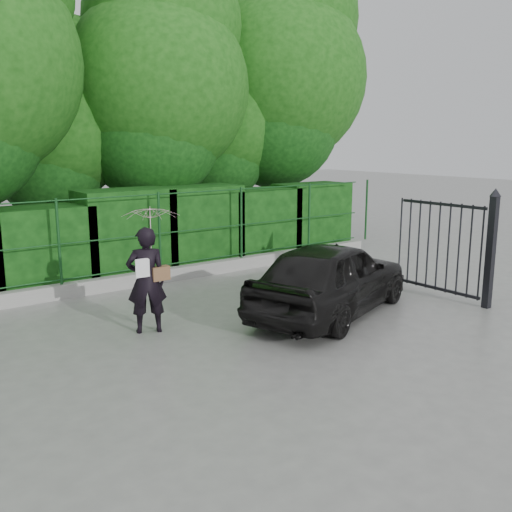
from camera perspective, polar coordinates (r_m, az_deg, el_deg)
ground at (r=9.63m, az=0.93°, el=-8.23°), size 80.00×80.00×0.00m
kerb at (r=13.29m, az=-11.01°, el=-2.20°), size 14.00×0.25×0.30m
fence at (r=13.18m, az=-10.32°, el=2.37°), size 14.13×0.06×1.80m
hedge at (r=13.99m, az=-13.14°, el=2.02°), size 14.20×1.20×2.22m
trees at (r=16.39m, az=-13.05°, el=16.02°), size 17.10×6.15×8.08m
gate at (r=12.19m, az=20.53°, el=1.03°), size 0.22×2.33×2.36m
woman at (r=9.83m, az=-10.60°, el=0.49°), size 1.03×0.99×2.17m
car at (r=10.84m, az=7.52°, el=-2.11°), size 4.54×3.01×1.44m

